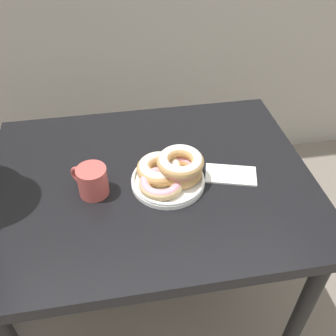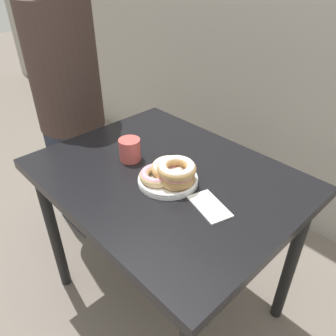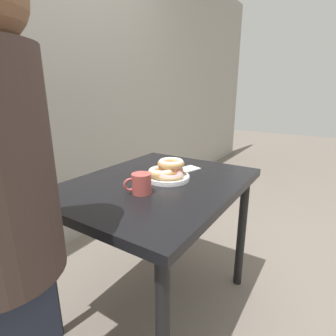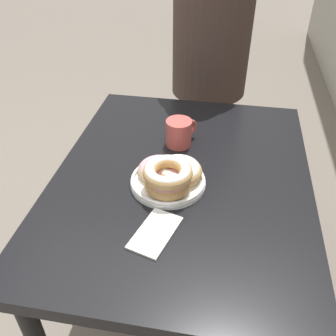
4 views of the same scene
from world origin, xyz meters
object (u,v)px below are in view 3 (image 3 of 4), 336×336
(donut_plate, at_px, (168,171))
(napkin, at_px, (186,169))
(coffee_mug, at_px, (141,183))
(dining_table, at_px, (157,199))

(donut_plate, height_order, napkin, donut_plate)
(coffee_mug, relative_size, napkin, 0.63)
(donut_plate, height_order, coffee_mug, donut_plate)
(dining_table, bearing_deg, coffee_mug, -168.47)
(donut_plate, distance_m, napkin, 0.19)
(napkin, bearing_deg, donut_plate, 179.37)
(coffee_mug, xyz_separation_m, napkin, (0.41, 0.00, -0.04))
(dining_table, distance_m, coffee_mug, 0.22)
(dining_table, bearing_deg, donut_plate, -28.70)
(dining_table, height_order, napkin, napkin)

